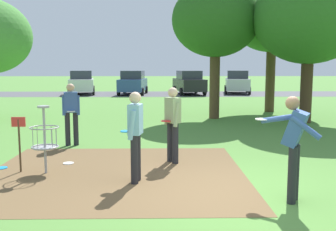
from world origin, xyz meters
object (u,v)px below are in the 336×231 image
Objects in this scene: player_waiting_right at (71,111)px; tree_near_left at (216,20)px; frisbee_near_basket at (2,168)px; tree_mid_center at (310,16)px; parked_car_center_left at (133,83)px; player_waiting_left at (135,132)px; parked_car_leftmost at (82,82)px; disc_golf_basket at (42,137)px; frisbee_by_tee at (68,163)px; tree_near_right at (272,16)px; parked_car_rightmost at (237,82)px; player_foreground_watching at (294,141)px; player_throwing at (173,120)px; parked_car_center_right at (189,83)px.

tree_near_left reaches higher than player_waiting_right.
frisbee_near_basket is 0.04× the size of tree_mid_center.
tree_near_left is 1.29× the size of parked_car_center_left.
player_waiting_left is 0.39× the size of parked_car_leftmost.
tree_near_left reaches higher than disc_golf_basket.
parked_car_leftmost is (-3.79, 22.60, 0.17)m from disc_golf_basket.
player_waiting_right is at bearing 100.44° from frisbee_by_tee.
parked_car_leftmost is (-11.46, 11.96, -3.62)m from tree_near_right.
frisbee_near_basket is 10.54m from tree_near_left.
parked_car_rightmost is at bearing 3.32° from parked_car_leftmost.
player_waiting_right is 20.18m from parked_car_leftmost.
disc_golf_basket is 4.87m from player_foreground_watching.
tree_mid_center is at bearing 51.46° from player_waiting_left.
frisbee_by_tee is (-1.61, 1.40, -0.96)m from player_waiting_left.
frisbee_near_basket is at bearing -172.96° from player_throwing.
player_waiting_left is 6.93× the size of frisbee_near_basket.
frisbee_near_basket is 1.03× the size of frisbee_by_tee.
parked_car_rightmost is (4.06, 25.06, -0.06)m from player_foreground_watching.
tree_near_left reaches higher than player_waiting_left.
player_waiting_left and player_waiting_right have the same top height.
parked_car_center_right is 1.00× the size of parked_car_rightmost.
player_waiting_left is at bearing -59.97° from player_waiting_right.
player_waiting_left is 23.00m from parked_car_center_left.
parked_car_leftmost is at bearing 97.14° from frisbee_near_basket.
frisbee_by_tee is (0.34, 0.75, -0.74)m from disc_golf_basket.
tree_near_right is 16.95m from parked_car_leftmost.
parked_car_center_right is (4.66, 19.52, -0.05)m from player_waiting_right.
parked_car_center_right reaches higher than player_throwing.
parked_car_center_right is at bearing -2.12° from parked_car_leftmost.
frisbee_by_tee is at bearing -140.97° from tree_mid_center.
player_throwing is 2.54m from frisbee_by_tee.
disc_golf_basket is 13.65m from tree_near_right.
player_throwing and player_waiting_left have the same top height.
player_waiting_right is 2.27m from frisbee_by_tee.
tree_near_left is 0.89× the size of tree_near_right.
parked_car_leftmost is 1.00× the size of parked_car_center_right.
tree_near_right reaches higher than disc_golf_basket.
frisbee_by_tee is 21.55m from parked_car_center_left.
frisbee_by_tee is (-4.21, 2.49, -0.98)m from player_foreground_watching.
tree_near_right is 1.42× the size of parked_car_rightmost.
player_waiting_left is at bearing -96.67° from parked_car_center_right.
parked_car_center_left is at bearing 122.50° from tree_near_right.
parked_car_rightmost is (0.57, 16.33, -3.12)m from tree_mid_center.
tree_near_left reaches higher than parked_car_center_right.
tree_mid_center is (3.49, 8.73, 3.06)m from player_foreground_watching.
parked_car_center_right is at bearing 0.15° from parked_car_center_left.
parked_car_leftmost reaches higher than player_throwing.
parked_car_center_right is at bearing 84.84° from player_throwing.
tree_mid_center reaches higher than player_foreground_watching.
tree_mid_center reaches higher than parked_car_leftmost.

